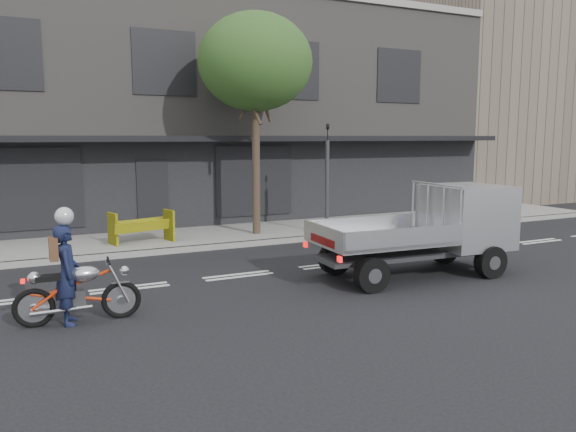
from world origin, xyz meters
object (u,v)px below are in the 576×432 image
at_px(street_tree, 255,63).
at_px(flatbed_ute, 451,221).
at_px(traffic_light_pole, 327,185).
at_px(motorcycle, 78,291).
at_px(construction_barrier, 143,228).
at_px(rider, 67,274).

bearing_deg(street_tree, flatbed_ute, -68.52).
xyz_separation_m(street_tree, flatbed_ute, (2.35, -5.97, -4.08)).
distance_m(traffic_light_pole, motorcycle, 9.39).
relative_size(traffic_light_pole, flatbed_ute, 0.76).
bearing_deg(traffic_light_pole, construction_barrier, 173.93).
distance_m(street_tree, construction_barrier, 5.83).
height_order(street_tree, construction_barrier, street_tree).
relative_size(street_tree, motorcycle, 3.29).
distance_m(street_tree, flatbed_ute, 7.61).
relative_size(street_tree, flatbed_ute, 1.46).
xyz_separation_m(rider, construction_barrier, (2.41, 5.76, -0.22)).
xyz_separation_m(motorcycle, rider, (-0.15, 0.00, 0.30)).
distance_m(traffic_light_pole, construction_barrier, 5.62).
bearing_deg(motorcycle, construction_barrier, 73.61).
xyz_separation_m(street_tree, traffic_light_pole, (2.00, -0.85, -3.63)).
relative_size(street_tree, construction_barrier, 4.03).
bearing_deg(construction_barrier, motorcycle, -111.42).
distance_m(traffic_light_pole, rider, 9.48).
height_order(traffic_light_pole, flatbed_ute, traffic_light_pole).
relative_size(motorcycle, flatbed_ute, 0.45).
distance_m(rider, flatbed_ute, 8.27).
height_order(street_tree, traffic_light_pole, street_tree).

